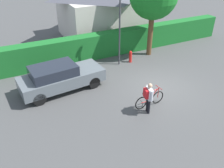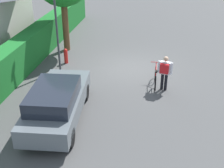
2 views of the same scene
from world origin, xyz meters
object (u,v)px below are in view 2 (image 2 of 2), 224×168
(bicycle, at_px, (155,78))
(person_rider, at_px, (165,70))
(parked_car_near, at_px, (57,102))
(street_lamp, at_px, (56,14))
(fire_hydrant, at_px, (66,56))

(bicycle, bearing_deg, person_rider, -134.96)
(parked_car_near, bearing_deg, street_lamp, 18.23)
(person_rider, bearing_deg, parked_car_near, 129.34)
(parked_car_near, xyz_separation_m, person_rider, (3.11, -3.79, 0.15))
(street_lamp, bearing_deg, parked_car_near, -161.77)
(parked_car_near, height_order, street_lamp, street_lamp)
(street_lamp, bearing_deg, bicycle, -100.13)
(bicycle, relative_size, street_lamp, 0.38)
(parked_car_near, height_order, fire_hydrant, parked_car_near)
(person_rider, xyz_separation_m, street_lamp, (1.25, 5.23, 1.88))
(bicycle, distance_m, fire_hydrant, 5.09)
(bicycle, height_order, street_lamp, street_lamp)
(parked_car_near, distance_m, street_lamp, 5.02)
(parked_car_near, distance_m, fire_hydrant, 5.39)
(bicycle, bearing_deg, fire_hydrant, 70.42)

